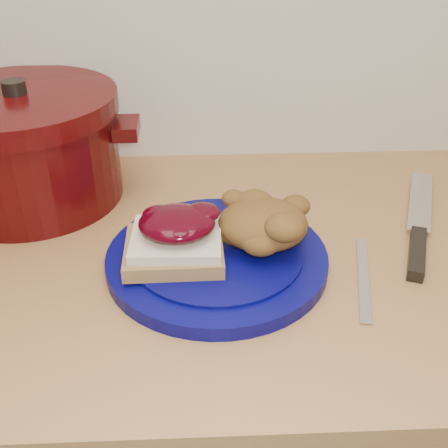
{
  "coord_description": "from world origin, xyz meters",
  "views": [
    {
      "loc": [
        -0.01,
        0.87,
        1.33
      ],
      "look_at": [
        0.02,
        1.48,
        0.95
      ],
      "focal_mm": 45.0,
      "sensor_mm": 36.0,
      "label": 1
    }
  ],
  "objects_px": {
    "plate": "(217,259)",
    "butter_knife": "(363,277)",
    "chef_knife": "(418,237)",
    "dutch_oven": "(26,146)"
  },
  "relations": [
    {
      "from": "plate",
      "to": "dutch_oven",
      "type": "xyz_separation_m",
      "value": [
        -0.28,
        0.2,
        0.08
      ]
    },
    {
      "from": "chef_knife",
      "to": "plate",
      "type": "bearing_deg",
      "value": 119.06
    },
    {
      "from": "chef_knife",
      "to": "dutch_oven",
      "type": "bearing_deg",
      "value": 95.08
    },
    {
      "from": "plate",
      "to": "butter_knife",
      "type": "relative_size",
      "value": 1.66
    },
    {
      "from": "plate",
      "to": "chef_knife",
      "type": "xyz_separation_m",
      "value": [
        0.28,
        0.04,
        -0.0
      ]
    },
    {
      "from": "plate",
      "to": "dutch_oven",
      "type": "relative_size",
      "value": 0.83
    },
    {
      "from": "plate",
      "to": "chef_knife",
      "type": "distance_m",
      "value": 0.28
    },
    {
      "from": "plate",
      "to": "butter_knife",
      "type": "distance_m",
      "value": 0.19
    },
    {
      "from": "plate",
      "to": "chef_knife",
      "type": "bearing_deg",
      "value": 8.19
    },
    {
      "from": "chef_knife",
      "to": "dutch_oven",
      "type": "xyz_separation_m",
      "value": [
        -0.56,
        0.16,
        0.08
      ]
    }
  ]
}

